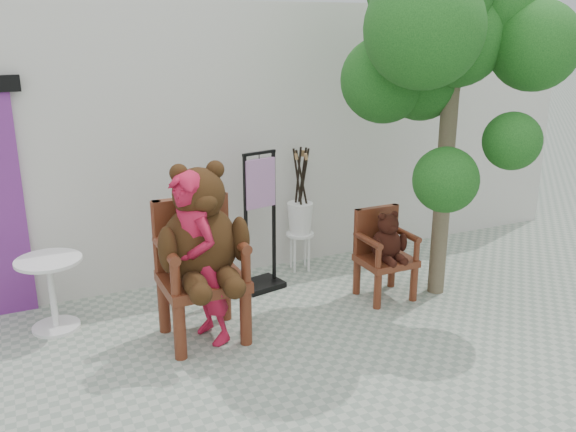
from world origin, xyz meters
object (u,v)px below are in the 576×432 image
object	(u,v)px
display_stand	(260,237)
stool_bucket	(300,217)
chair_big	(201,243)
tree	(447,39)
chair_small	(385,246)
cafe_table	(51,285)
person	(199,260)

from	to	relation	value
display_stand	stool_bucket	size ratio (longest dim) A/B	1.04
chair_big	stool_bucket	world-z (taller)	chair_big
tree	chair_small	bearing A→B (deg)	149.48
chair_small	display_stand	bearing A→B (deg)	145.49
cafe_table	display_stand	world-z (taller)	display_stand
chair_big	person	bearing A→B (deg)	-116.98
display_stand	tree	bearing A→B (deg)	-45.03
chair_big	tree	xyz separation A→B (m)	(2.40, -0.18, 1.71)
chair_big	stool_bucket	size ratio (longest dim) A/B	1.13
cafe_table	person	bearing A→B (deg)	-35.94
person	cafe_table	size ratio (longest dim) A/B	2.26
cafe_table	tree	world-z (taller)	tree
display_stand	stool_bucket	bearing A→B (deg)	13.27
person	tree	world-z (taller)	tree
person	tree	bearing A→B (deg)	72.95
cafe_table	stool_bucket	xyz separation A→B (m)	(2.75, 0.34, 0.20)
chair_small	cafe_table	bearing A→B (deg)	167.76
person	display_stand	size ratio (longest dim) A/B	1.05
chair_big	tree	size ratio (longest dim) A/B	0.45
chair_small	display_stand	xyz separation A→B (m)	(-1.09, 0.75, 0.02)
chair_big	chair_small	world-z (taller)	chair_big
tree	chair_big	bearing A→B (deg)	175.64
tree	cafe_table	bearing A→B (deg)	165.48
stool_bucket	display_stand	bearing A→B (deg)	-155.16
cafe_table	stool_bucket	world-z (taller)	stool_bucket
display_stand	tree	size ratio (longest dim) A/B	0.41
person	tree	size ratio (longest dim) A/B	0.43
person	stool_bucket	xyz separation A→B (m)	(1.57, 1.19, -0.15)
person	stool_bucket	world-z (taller)	person
chair_small	person	bearing A→B (deg)	-175.65
cafe_table	display_stand	distance (m)	2.14
chair_big	tree	distance (m)	2.96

